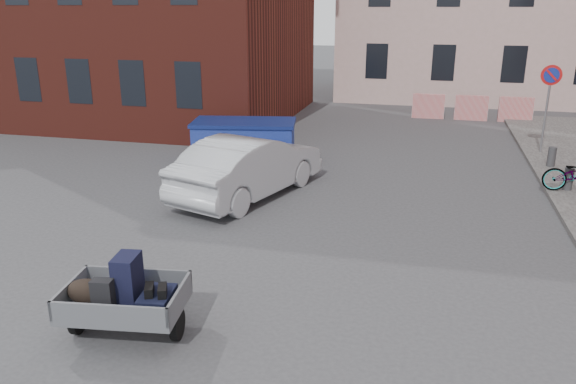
# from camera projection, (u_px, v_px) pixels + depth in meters

# --- Properties ---
(ground) EXTENTS (120.00, 120.00, 0.00)m
(ground) POSITION_uv_depth(u_px,v_px,m) (269.00, 263.00, 10.09)
(ground) COLOR #38383A
(ground) RESTS_ON ground
(far_building) EXTENTS (6.00, 6.00, 8.00)m
(far_building) POSITION_uv_depth(u_px,v_px,m) (51.00, 14.00, 33.78)
(far_building) COLOR maroon
(far_building) RESTS_ON ground
(no_parking_sign) EXTENTS (0.60, 0.09, 2.65)m
(no_parking_sign) POSITION_uv_depth(u_px,v_px,m) (549.00, 91.00, 16.78)
(no_parking_sign) COLOR gray
(no_parking_sign) RESTS_ON sidewalk
(barriers) EXTENTS (4.70, 0.18, 1.00)m
(barriers) POSITION_uv_depth(u_px,v_px,m) (471.00, 108.00, 22.75)
(barriers) COLOR red
(barriers) RESTS_ON ground
(trailer) EXTENTS (1.74, 1.90, 1.20)m
(trailer) POSITION_uv_depth(u_px,v_px,m) (124.00, 297.00, 7.70)
(trailer) COLOR black
(trailer) RESTS_ON ground
(dumpster) EXTENTS (3.20, 2.06, 1.24)m
(dumpster) POSITION_uv_depth(u_px,v_px,m) (244.00, 142.00, 16.50)
(dumpster) COLOR navy
(dumpster) RESTS_ON ground
(silver_car) EXTENTS (2.85, 4.76, 1.48)m
(silver_car) POSITION_uv_depth(u_px,v_px,m) (249.00, 166.00, 13.52)
(silver_car) COLOR #ABADB3
(silver_car) RESTS_ON ground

